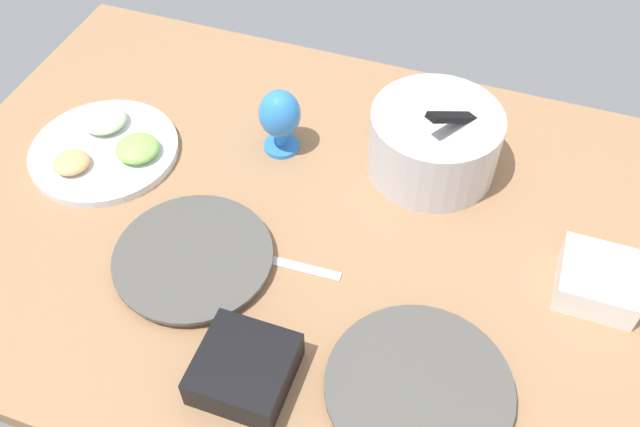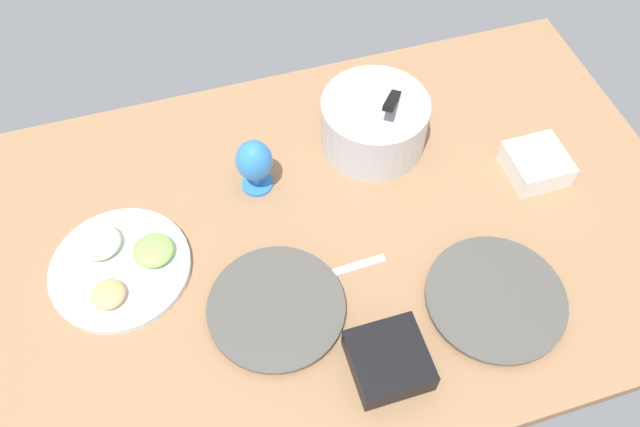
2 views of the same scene
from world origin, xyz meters
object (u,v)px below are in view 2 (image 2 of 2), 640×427
fruit_platter (121,265)px  square_bowl_white (537,163)px  hurricane_glass_blue (254,162)px  mixing_bowl (374,122)px  dinner_plate_right (495,299)px  square_bowl_black (389,360)px  dinner_plate_left (276,308)px

fruit_platter → square_bowl_white: bearing=-1.1°
fruit_platter → hurricane_glass_blue: size_ratio=2.11×
mixing_bowl → hurricane_glass_blue: 31.08cm
fruit_platter → dinner_plate_right: bearing=-22.6°
dinner_plate_right → square_bowl_black: size_ratio=2.03×
dinner_plate_left → fruit_platter: 35.56cm
fruit_platter → square_bowl_white: size_ratio=2.28×
square_bowl_black → square_bowl_white: square_bowl_black is taller
dinner_plate_right → hurricane_glass_blue: 60.64cm
dinner_plate_left → mixing_bowl: 51.75cm
dinner_plate_left → hurricane_glass_blue: (3.94, 33.20, 7.34)cm
dinner_plate_right → square_bowl_white: size_ratio=2.22×
square_bowl_black → hurricane_glass_blue: bearing=105.4°
dinner_plate_left → square_bowl_white: (68.80, 17.75, 2.10)cm
dinner_plate_right → hurricane_glass_blue: size_ratio=2.06×
dinner_plate_right → fruit_platter: bearing=157.4°
mixing_bowl → fruit_platter: bearing=-164.1°
dinner_plate_right → fruit_platter: (-74.15, 30.91, 0.39)cm
dinner_plate_left → square_bowl_white: 71.09cm
square_bowl_white → fruit_platter: bearing=178.9°
square_bowl_white → hurricane_glass_blue: bearing=166.6°
dinner_plate_left → mixing_bowl: bearing=47.6°
mixing_bowl → square_bowl_black: size_ratio=1.76×
mixing_bowl → square_bowl_black: bearing=-106.5°
fruit_platter → hurricane_glass_blue: hurricane_glass_blue is taller
square_bowl_black → mixing_bowl: bearing=73.5°
square_bowl_black → dinner_plate_left: bearing=135.0°
mixing_bowl → fruit_platter: mixing_bowl is taller
dinner_plate_left → mixing_bowl: (34.63, 37.94, 6.22)cm
mixing_bowl → dinner_plate_left: bearing=-132.4°
dinner_plate_left → square_bowl_black: bearing=-45.0°
dinner_plate_left → square_bowl_white: bearing=14.5°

